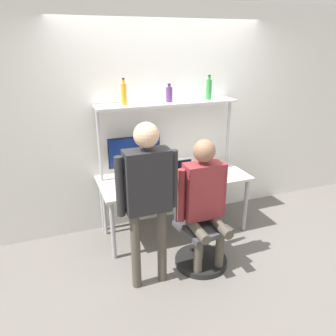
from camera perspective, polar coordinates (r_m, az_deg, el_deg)
ground_plane at (r=3.96m, az=3.18°, el=-13.42°), size 12.00×12.00×0.00m
wall_back at (r=4.10m, az=-0.97°, el=8.53°), size 8.00×0.06×2.70m
desk at (r=3.96m, az=1.08°, el=-2.51°), size 1.79×0.75×0.73m
shelf_unit at (r=3.91m, az=0.02°, el=8.55°), size 1.70×0.32×1.59m
monitor at (r=3.92m, az=-5.83°, el=2.54°), size 0.63×0.19×0.48m
laptop at (r=3.80m, az=2.63°, el=-1.31°), size 0.29×0.25×0.25m
cell_phone at (r=3.86m, az=6.73°, el=-2.10°), size 0.07×0.15×0.01m
office_chair at (r=3.58m, az=5.49°, el=-12.16°), size 0.56×0.56×0.92m
person_seated at (r=3.29m, az=6.28°, el=-4.77°), size 0.54×0.47×1.38m
person_standing at (r=2.91m, az=-3.58°, el=-3.41°), size 0.57×0.22×1.63m
bottle_purple at (r=3.86m, az=0.21°, el=12.71°), size 0.07×0.07×0.21m
bottle_amber at (r=3.71m, az=-7.70°, el=12.69°), size 0.06×0.06×0.29m
bottle_green at (r=4.07m, az=7.13°, el=13.46°), size 0.07×0.07×0.29m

